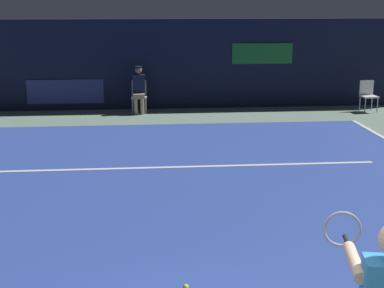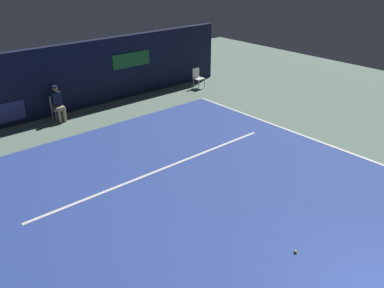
% 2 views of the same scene
% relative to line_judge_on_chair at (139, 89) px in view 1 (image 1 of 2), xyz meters
% --- Properties ---
extents(ground_plane, '(30.83, 30.83, 0.00)m').
position_rel_line_judge_on_chair_xyz_m(ground_plane, '(0.56, -7.63, -0.69)').
color(ground_plane, slate).
extents(court_surface, '(10.32, 11.93, 0.01)m').
position_rel_line_judge_on_chair_xyz_m(court_surface, '(0.56, -7.63, -0.68)').
color(court_surface, '#2D479E').
rests_on(court_surface, ground).
extents(line_service, '(8.05, 0.10, 0.01)m').
position_rel_line_judge_on_chair_xyz_m(line_service, '(0.56, -5.55, -0.67)').
color(line_service, white).
rests_on(line_service, court_surface).
extents(back_wall, '(15.37, 0.33, 2.60)m').
position_rel_line_judge_on_chair_xyz_m(back_wall, '(0.56, 0.72, 0.61)').
color(back_wall, '#141933').
rests_on(back_wall, ground).
extents(line_judge_on_chair, '(0.45, 0.54, 1.32)m').
position_rel_line_judge_on_chair_xyz_m(line_judge_on_chair, '(0.00, 0.00, 0.00)').
color(line_judge_on_chair, white).
rests_on(line_judge_on_chair, ground).
extents(courtside_chair_near, '(0.47, 0.45, 0.88)m').
position_rel_line_judge_on_chair_xyz_m(courtside_chair_near, '(6.57, -0.35, -0.18)').
color(courtside_chair_near, white).
rests_on(courtside_chair_near, ground).
extents(tennis_ball, '(0.07, 0.07, 0.07)m').
position_rel_line_judge_on_chair_xyz_m(tennis_ball, '(0.52, -10.26, -0.64)').
color(tennis_ball, '#CCE033').
rests_on(tennis_ball, court_surface).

